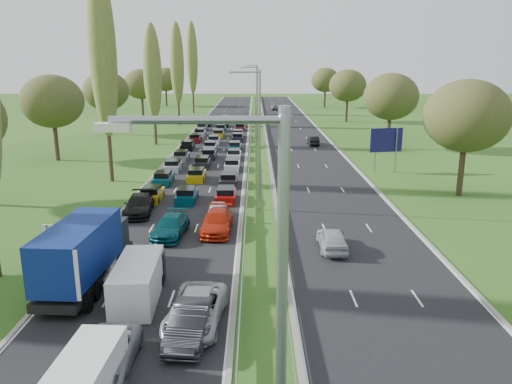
{
  "coord_description": "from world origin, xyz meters",
  "views": [
    {
      "loc": [
        4.09,
        1.02,
        12.58
      ],
      "look_at": [
        4.18,
        43.49,
        1.5
      ],
      "focal_mm": 35.0,
      "sensor_mm": 36.0,
      "label": 1
    }
  ],
  "objects": [
    {
      "name": "ground",
      "position": [
        4.5,
        80.0,
        0.0
      ],
      "size": [
        260.0,
        260.0,
        0.0
      ],
      "primitive_type": "plane",
      "color": "#284D18",
      "rests_on": "ground"
    },
    {
      "name": "near_carriageway",
      "position": [
        -2.25,
        82.5,
        0.0
      ],
      "size": [
        10.5,
        215.0,
        0.04
      ],
      "primitive_type": "cube",
      "color": "black",
      "rests_on": "ground"
    },
    {
      "name": "far_carriageway",
      "position": [
        11.25,
        82.5,
        0.0
      ],
      "size": [
        10.5,
        215.0,
        0.04
      ],
      "primitive_type": "cube",
      "color": "black",
      "rests_on": "ground"
    },
    {
      "name": "central_reservation",
      "position": [
        4.5,
        82.5,
        0.55
      ],
      "size": [
        2.36,
        215.0,
        0.32
      ],
      "color": "gray",
      "rests_on": "ground"
    },
    {
      "name": "lamp_columns",
      "position": [
        4.5,
        78.0,
        6.0
      ],
      "size": [
        0.18,
        140.18,
        12.0
      ],
      "color": "gray",
      "rests_on": "ground"
    },
    {
      "name": "poplar_row",
      "position": [
        -11.5,
        68.17,
        12.39
      ],
      "size": [
        2.8,
        127.8,
        22.44
      ],
      "color": "#2D2116",
      "rests_on": "ground"
    },
    {
      "name": "woodland_left",
      "position": [
        -22.0,
        62.63,
        7.68
      ],
      "size": [
        8.0,
        166.0,
        11.1
      ],
      "color": "#2D2116",
      "rests_on": "ground"
    },
    {
      "name": "woodland_right",
      "position": [
        24.0,
        66.67,
        7.68
      ],
      "size": [
        8.0,
        153.0,
        11.1
      ],
      "color": "#2D2116",
      "rests_on": "ground"
    },
    {
      "name": "traffic_queue_fill",
      "position": [
        -2.23,
        77.38,
        0.44
      ],
      "size": [
        9.08,
        68.18,
        0.8
      ],
      "color": "#BF990C",
      "rests_on": "ground"
    },
    {
      "name": "near_car_2",
      "position": [
        -5.57,
        29.52,
        0.8
      ],
      "size": [
        3.02,
        5.8,
        1.56
      ],
      "primitive_type": "imported",
      "rotation": [
        0.0,
        0.0,
        0.08
      ],
      "color": "silver",
      "rests_on": "near_carriageway"
    },
    {
      "name": "near_car_3",
      "position": [
        -5.8,
        41.85,
        0.81
      ],
      "size": [
        2.66,
        5.62,
        1.58
      ],
      "primitive_type": "imported",
      "rotation": [
        0.0,
        0.0,
        0.08
      ],
      "color": "black",
      "rests_on": "near_carriageway"
    },
    {
      "name": "near_car_6",
      "position": [
        -2.13,
        19.42,
        0.7
      ],
      "size": [
        2.34,
        4.93,
        1.36
      ],
      "primitive_type": "imported",
      "rotation": [
        0.0,
        0.0,
        0.02
      ],
      "color": "slate",
      "rests_on": "near_carriageway"
    },
    {
      "name": "near_car_7",
      "position": [
        -2.19,
        36.22,
        0.78
      ],
      "size": [
        2.54,
        5.37,
        1.51
      ],
      "primitive_type": "imported",
      "rotation": [
        0.0,
        0.0,
        -0.08
      ],
      "color": "#044048",
      "rests_on": "near_carriageway"
    },
    {
      "name": "near_car_9",
      "position": [
        1.08,
        22.02,
        0.82
      ],
      "size": [
        2.07,
        4.96,
        1.59
      ],
      "primitive_type": "imported",
      "rotation": [
        0.0,
        0.0,
        -0.08
      ],
      "color": "black",
      "rests_on": "near_carriageway"
    },
    {
      "name": "near_car_10",
      "position": [
        1.17,
        23.27,
        0.79
      ],
      "size": [
        3.01,
        5.76,
        1.55
      ],
      "primitive_type": "imported",
      "rotation": [
        0.0,
        0.0,
        -0.08
      ],
      "color": "#9DA0A6",
      "rests_on": "near_carriageway"
    },
    {
      "name": "near_car_11",
      "position": [
        1.2,
        37.17,
        0.81
      ],
      "size": [
        2.39,
        5.5,
        1.58
      ],
      "primitive_type": "imported",
      "rotation": [
        0.0,
        0.0,
        -0.03
      ],
      "color": "#B4210B",
      "rests_on": "near_carriageway"
    },
    {
      "name": "near_car_12",
      "position": [
        1.04,
        40.25,
        0.7
      ],
      "size": [
        1.85,
        4.07,
        1.36
      ],
      "primitive_type": "imported",
      "rotation": [
        0.0,
        0.0,
        0.06
      ],
      "color": "silver",
      "rests_on": "near_carriageway"
    },
    {
      "name": "far_car_0",
      "position": [
        9.41,
        33.42,
        0.79
      ],
      "size": [
        1.84,
        4.51,
        1.53
      ],
      "primitive_type": "imported",
      "rotation": [
        0.0,
        0.0,
        3.13
      ],
      "color": "#A6A9B0",
      "rests_on": "far_carriageway"
    },
    {
      "name": "far_car_1",
      "position": [
        13.22,
        78.39,
        0.72
      ],
      "size": [
        1.55,
        4.26,
        1.4
      ],
      "primitive_type": "imported",
      "rotation": [
        0.0,
        0.0,
        3.16
      ],
      "color": "black",
      "rests_on": "far_carriageway"
    },
    {
      "name": "far_car_2",
      "position": [
        9.71,
        137.69,
        0.77
      ],
      "size": [
        2.77,
        5.51,
        1.5
      ],
      "primitive_type": "imported",
      "rotation": [
        0.0,
        0.0,
        3.19
      ],
      "color": "gray",
      "rests_on": "far_carriageway"
    },
    {
      "name": "blue_lorry",
      "position": [
        -5.68,
        27.82,
        2.04
      ],
      "size": [
        2.59,
        9.33,
        3.94
      ],
      "rotation": [
        0.0,
        0.0,
        -0.06
      ],
      "color": "black",
      "rests_on": "near_carriageway"
    },
    {
      "name": "white_van_front",
      "position": [
        -2.31,
        17.59,
        1.0
      ],
      "size": [
        1.9,
        4.85,
        1.95
      ],
      "rotation": [
        0.0,
        0.0,
        -0.05
      ],
      "color": "silver",
      "rests_on": "near_carriageway"
    },
    {
      "name": "white_van_rear",
      "position": [
        -2.24,
        26.04,
        1.13
      ],
      "size": [
        2.15,
        5.49,
        2.21
      ],
      "rotation": [
        0.0,
        0.0,
        0.05
      ],
      "color": "silver",
      "rests_on": "near_carriageway"
    },
    {
      "name": "info_sign",
      "position": [
        -9.4,
        32.55,
        1.37
      ],
      "size": [
        1.5,
        0.32,
        2.1
      ],
      "color": "gray",
      "rests_on": "ground"
    },
    {
      "name": "direction_sign",
      "position": [
        19.4,
        58.6,
        3.57
      ],
      "size": [
        3.93,
        0.93,
        5.2
      ],
      "color": "gray",
      "rests_on": "ground"
    }
  ]
}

